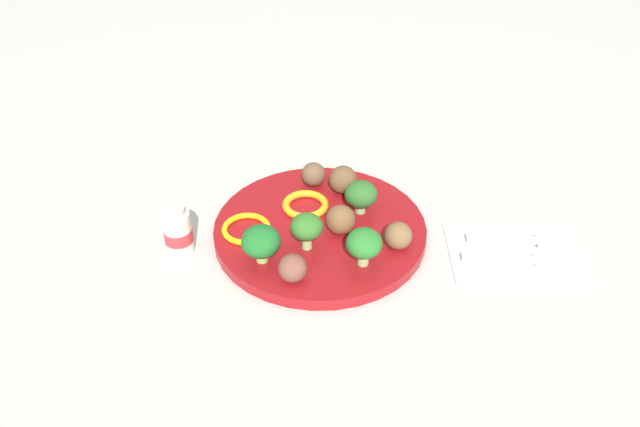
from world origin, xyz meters
TOP-DOWN VIEW (x-y plane):
  - ground_plane at (0.00, 0.00)m, footprint 4.00×4.00m
  - plate at (0.00, 0.00)m, footprint 0.28×0.28m
  - broccoli_floret_far_rim at (0.06, -0.07)m, footprint 0.04×0.04m
  - broccoli_floret_back_left at (0.05, 0.03)m, footprint 0.04×0.04m
  - broccoli_floret_center at (-0.01, -0.05)m, footprint 0.04×0.04m
  - broccoli_floret_front_right at (-0.07, -0.07)m, footprint 0.05×0.05m
  - meatball_back_left at (-0.02, -0.10)m, footprint 0.03×0.03m
  - meatball_near_rim at (0.03, -0.01)m, footprint 0.04×0.04m
  - meatball_mid_right at (0.03, 0.08)m, footprint 0.04×0.04m
  - meatball_center at (0.10, -0.04)m, footprint 0.04×0.04m
  - meatball_far_rim at (-0.02, 0.09)m, footprint 0.03×0.03m
  - pepper_ring_mid_left at (-0.02, 0.04)m, footprint 0.07×0.07m
  - pepper_ring_mid_right at (-0.09, -0.02)m, footprint 0.07×0.07m
  - napkin at (0.25, -0.02)m, footprint 0.18×0.13m
  - fork at (0.26, -0.00)m, footprint 0.12×0.02m
  - knife at (0.26, -0.04)m, footprint 0.15×0.02m
  - yogurt_bottle at (-0.18, -0.05)m, footprint 0.04×0.04m

SIDE VIEW (x-z plane):
  - ground_plane at x=0.00m, z-range 0.00..0.00m
  - napkin at x=0.25m, z-range 0.00..0.01m
  - knife at x=0.26m, z-range 0.00..0.01m
  - fork at x=0.26m, z-range 0.00..0.01m
  - plate at x=0.00m, z-range 0.00..0.02m
  - pepper_ring_mid_right at x=-0.09m, z-range 0.02..0.02m
  - pepper_ring_mid_left at x=-0.02m, z-range 0.02..0.03m
  - yogurt_bottle at x=-0.18m, z-range 0.00..0.07m
  - meatball_back_left at x=-0.02m, z-range 0.02..0.05m
  - meatball_far_rim at x=-0.02m, z-range 0.02..0.05m
  - meatball_center at x=0.10m, z-range 0.02..0.05m
  - meatball_near_rim at x=0.03m, z-range 0.02..0.05m
  - meatball_mid_right at x=0.03m, z-range 0.02..0.06m
  - broccoli_floret_back_left at x=0.05m, z-range 0.02..0.07m
  - broccoli_floret_front_right at x=-0.07m, z-range 0.02..0.07m
  - broccoli_floret_far_rim at x=0.06m, z-range 0.02..0.07m
  - broccoli_floret_center at x=-0.01m, z-range 0.02..0.07m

